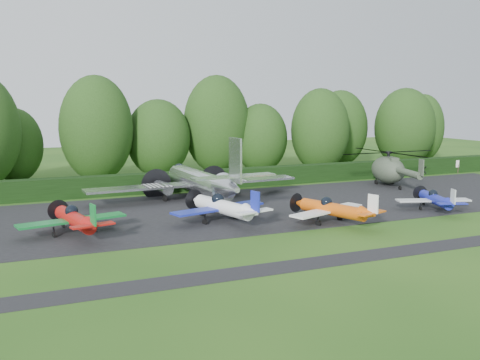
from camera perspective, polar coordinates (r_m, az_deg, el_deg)
name	(u,v)px	position (r m, az deg, el deg)	size (l,w,h in m)	color
ground	(311,234)	(38.03, 7.58, -5.72)	(160.00, 160.00, 0.00)	#1F4A14
apron	(253,208)	(46.70, 1.36, -2.97)	(70.00, 18.00, 0.01)	black
taxiway_verge	(362,257)	(33.19, 12.88, -7.98)	(70.00, 2.00, 0.00)	black
hedgerow	(210,189)	(56.74, -3.20, -0.93)	(90.00, 1.60, 2.00)	black
transport_plane	(200,182)	(49.36, -4.27, -0.20)	(20.59, 15.79, 6.60)	silver
light_plane_red	(75,219)	(38.66, -17.21, -3.99)	(7.44, 7.82, 2.86)	#AF1310
light_plane_white	(223,207)	(40.79, -1.85, -2.86)	(7.88, 8.28, 3.03)	white
light_plane_orange	(333,209)	(41.03, 9.84, -3.07)	(7.21, 7.58, 2.77)	#E1590D
light_plane_blue	(435,199)	(48.13, 20.11, -1.94)	(6.27, 6.59, 2.41)	#1B23A3
helicopter	(388,167)	(60.55, 15.56, 1.31)	(11.72, 13.73, 3.78)	#3C4938
sign_board	(448,165)	(73.47, 21.33, 1.54)	(2.94, 0.11, 1.66)	#3F3326
tree_0	(158,138)	(65.95, -8.71, 4.43)	(7.80, 7.80, 9.44)	black
tree_2	(423,128)	(85.61, 18.91, 5.25)	(6.23, 6.23, 10.21)	black
tree_4	(405,127)	(78.96, 17.15, 5.38)	(8.39, 8.39, 11.01)	black
tree_5	(96,129)	(63.33, -15.08, 5.30)	(8.28, 8.28, 12.15)	black
tree_6	(217,125)	(68.43, -2.50, 5.93)	(8.45, 8.45, 12.46)	black
tree_7	(340,128)	(77.41, 10.62, 5.45)	(7.76, 7.76, 10.71)	black
tree_8	(260,138)	(69.07, 2.18, 4.47)	(6.96, 6.96, 8.89)	black
tree_9	(15,145)	(65.89, -22.87, 3.43)	(6.15, 6.15, 8.46)	black
tree_11	(320,130)	(70.51, 8.54, 5.27)	(7.57, 7.57, 10.85)	black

